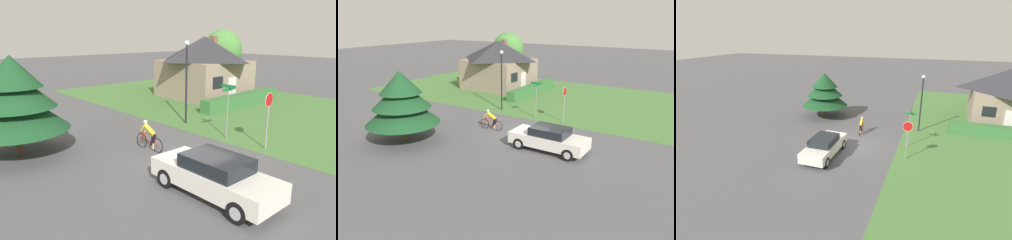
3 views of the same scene
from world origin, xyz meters
TOP-DOWN VIEW (x-y plane):
  - ground_plane at (0.00, 0.00)m, footprint 140.00×140.00m
  - grass_verge_right at (11.24, 4.00)m, footprint 16.00×36.00m
  - cottage_house at (12.02, 10.32)m, footprint 6.90×7.10m
  - hedge_row at (11.30, 5.69)m, footprint 8.57×0.90m
  - sedan_left_lane at (-1.49, -2.32)m, footprint 1.86×4.61m
  - cyclist at (-0.22, 2.73)m, footprint 0.44×1.78m
  - stop_sign at (4.03, -0.88)m, footprint 0.69×0.07m
  - street_lamp at (4.47, 4.97)m, footprint 0.30×0.30m
  - street_name_sign at (3.97, 1.44)m, footprint 0.90×0.90m
  - conifer_tall_near at (-5.07, 6.06)m, footprint 4.57×4.57m
  - deciduous_tree_right at (16.63, 12.08)m, footprint 3.84×3.84m

SIDE VIEW (x-z plane):
  - ground_plane at x=0.00m, z-range 0.00..0.00m
  - grass_verge_right at x=11.24m, z-range 0.00..0.01m
  - hedge_row at x=11.30m, z-range 0.00..0.94m
  - cyclist at x=-0.22m, z-range -0.02..1.41m
  - sedan_left_lane at x=-1.49m, z-range 0.02..1.47m
  - stop_sign at x=4.03m, z-range 0.55..3.28m
  - street_name_sign at x=3.97m, z-range 0.54..3.37m
  - conifer_tall_near at x=-5.07m, z-range 0.38..4.89m
  - cottage_house at x=12.02m, z-range 0.10..5.27m
  - street_lamp at x=4.47m, z-range 0.60..5.65m
  - deciduous_tree_right at x=16.63m, z-range 0.88..6.69m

